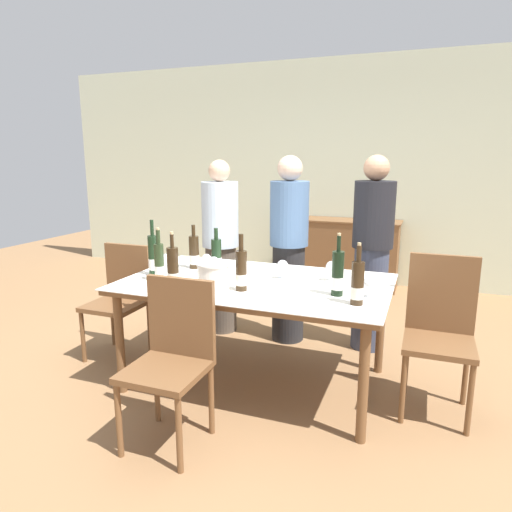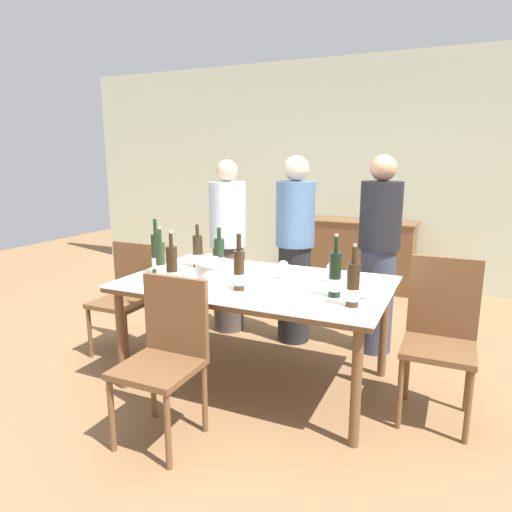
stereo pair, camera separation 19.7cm
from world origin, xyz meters
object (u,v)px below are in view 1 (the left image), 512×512
Objects in this scene: wine_glass_0 at (332,267)px; wine_glass_4 at (214,262)px; wine_glass_5 at (166,260)px; chair_right_end at (440,324)px; wine_bottle_5 at (153,256)px; wine_bottle_6 at (194,253)px; wine_bottle_0 at (241,271)px; person_guest_left at (289,250)px; sideboard_cabinet at (343,253)px; wine_glass_3 at (369,284)px; wine_glass_1 at (207,260)px; wine_bottle_4 at (216,256)px; wine_bottle_7 at (159,263)px; chair_near_front at (173,351)px; wine_bottle_2 at (357,284)px; ice_bucket at (213,276)px; wine_bottle_1 at (173,270)px; chair_left_end at (121,293)px; person_host at (221,248)px; wine_glass_2 at (282,266)px; dining_table at (256,290)px; person_guest_right at (372,255)px; wine_bottle_3 at (338,275)px.

wine_glass_4 is at bearing -169.41° from wine_glass_0.
wine_glass_5 is 0.14× the size of chair_right_end.
wine_glass_0 is (1.25, 0.30, -0.04)m from wine_bottle_5.
wine_bottle_6 is 2.46× the size of wine_glass_5.
wine_glass_5 is at bearing -176.39° from wine_glass_4.
person_guest_left reaches higher than wine_bottle_0.
wine_glass_3 is at bearing -77.09° from sideboard_cabinet.
wine_glass_0 is 0.97× the size of wine_glass_1.
wine_glass_5 is at bearing -177.85° from chair_right_end.
wine_bottle_4 is at bearing 108.46° from wine_glass_4.
wine_bottle_7 reaches higher than wine_glass_5.
chair_near_front is (0.42, -0.55, -0.35)m from wine_bottle_7.
chair_near_front reaches higher than wine_glass_5.
wine_bottle_2 is 1.13× the size of wine_bottle_4.
ice_bucket is 0.53m from wine_bottle_4.
sideboard_cabinet is 2.79m from wine_glass_4.
wine_bottle_1 reaches higher than wine_bottle_0.
wine_bottle_6 is at bearing 146.83° from wine_glass_1.
chair_left_end is (-1.69, -0.11, -0.33)m from wine_glass_0.
wine_bottle_0 is 0.40× the size of chair_near_front.
wine_bottle_1 is at bearing -93.09° from wine_bottle_4.
wine_bottle_7 is 0.24× the size of person_host.
ice_bucket reaches higher than chair_left_end.
chair_near_front is (0.14, -0.83, -0.32)m from wine_glass_4.
wine_glass_3 is 0.14× the size of chair_near_front.
wine_bottle_7 is 2.78× the size of wine_glass_2.
sideboard_cabinet is 9.99× the size of wine_glass_5.
wine_bottle_4 is at bearing 72.76° from wine_glass_1.
wine_glass_3 is at bearing -20.72° from wine_glass_2.
wine_bottle_1 reaches higher than chair_left_end.
wine_bottle_6 is 1.39m from wine_glass_3.
wine_bottle_2 is at bearing -20.01° from dining_table.
wine_glass_3 is at bearing -12.20° from wine_bottle_6.
chair_near_front reaches higher than wine_glass_1.
person_guest_left is at bearing -174.28° from person_guest_right.
person_guest_right is (-0.10, 1.02, -0.03)m from wine_glass_3.
wine_bottle_3 is 0.20m from wine_glass_3.
ice_bucket is at bearing -98.12° from person_guest_left.
wine_bottle_5 is (-1.49, 0.16, 0.02)m from wine_bottle_2.
wine_bottle_7 is (-1.21, -0.11, -0.00)m from wine_bottle_3.
wine_glass_1 is at bearing 122.33° from ice_bucket.
sideboard_cabinet is 2.71m from wine_bottle_6.
ice_bucket is 1.58× the size of wine_glass_2.
wine_glass_3 is at bearing -8.99° from wine_glass_1.
wine_bottle_6 is 2.59× the size of wine_glass_3.
chair_left_end is (-0.63, -0.10, -0.36)m from wine_bottle_6.
dining_table is at bearing 167.84° from wine_bottle_3.
wine_glass_4 is (-0.16, 0.34, 0.00)m from ice_bucket.
wine_bottle_4 is 0.20× the size of person_guest_left.
chair_left_end is at bearing 177.16° from wine_glass_4.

